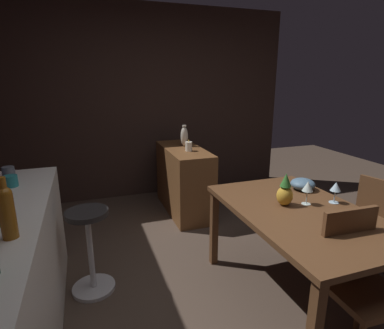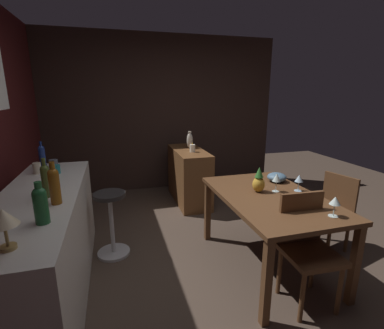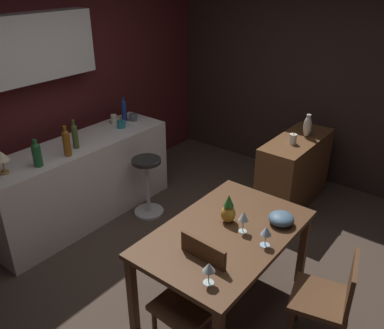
% 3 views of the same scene
% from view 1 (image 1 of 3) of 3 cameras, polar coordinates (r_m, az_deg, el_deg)
% --- Properties ---
extents(ground_plane, '(9.00, 9.00, 0.00)m').
position_cam_1_polar(ground_plane, '(2.64, 8.18, -23.15)').
color(ground_plane, '#47382D').
extents(wall_side_right, '(0.10, 4.40, 2.60)m').
position_cam_1_polar(wall_side_right, '(4.43, -10.33, 10.83)').
color(wall_side_right, '#33231E').
rests_on(wall_side_right, ground_plane).
extents(dining_table, '(1.40, 0.88, 0.74)m').
position_cam_1_polar(dining_table, '(2.40, 19.25, -9.72)').
color(dining_table, '#56351E').
rests_on(dining_table, ground_plane).
extents(sideboard_cabinet, '(1.10, 0.44, 0.82)m').
position_cam_1_polar(sideboard_cabinet, '(3.91, -1.50, -2.86)').
color(sideboard_cabinet, brown).
rests_on(sideboard_cabinet, ground_plane).
extents(chair_near_window, '(0.42, 0.42, 0.89)m').
position_cam_1_polar(chair_near_window, '(2.21, 28.07, -18.00)').
color(chair_near_window, '#56351E').
rests_on(chair_near_window, ground_plane).
extents(chair_by_doorway, '(0.49, 0.49, 0.82)m').
position_cam_1_polar(chair_by_doorway, '(3.09, 29.74, -9.15)').
color(chair_by_doorway, '#56351E').
rests_on(chair_by_doorway, ground_plane).
extents(bar_stool, '(0.34, 0.34, 0.69)m').
position_cam_1_polar(bar_stool, '(2.62, -18.18, -14.49)').
color(bar_stool, '#262323').
rests_on(bar_stool, ground_plane).
extents(wine_glass_right, '(0.08, 0.08, 0.16)m').
position_cam_1_polar(wine_glass_right, '(2.55, 24.89, -3.84)').
color(wine_glass_right, silver).
rests_on(wine_glass_right, dining_table).
extents(wine_glass_center, '(0.08, 0.08, 0.18)m').
position_cam_1_polar(wine_glass_center, '(2.44, 20.49, -3.87)').
color(wine_glass_center, silver).
rests_on(wine_glass_center, dining_table).
extents(pineapple_centerpiece, '(0.12, 0.12, 0.25)m').
position_cam_1_polar(pineapple_centerpiece, '(2.38, 16.70, -4.82)').
color(pineapple_centerpiece, gold).
rests_on(pineapple_centerpiece, dining_table).
extents(fruit_bowl, '(0.20, 0.20, 0.10)m').
position_cam_1_polar(fruit_bowl, '(2.78, 19.66, -3.40)').
color(fruit_bowl, slate).
rests_on(fruit_bowl, dining_table).
extents(wine_bottle_amber, '(0.07, 0.07, 0.31)m').
position_cam_1_polar(wine_bottle_amber, '(1.72, -30.91, -7.16)').
color(wine_bottle_amber, '#8C5114').
rests_on(wine_bottle_amber, kitchen_counter).
extents(cup_teal, '(0.13, 0.09, 0.08)m').
position_cam_1_polar(cup_teal, '(2.56, -30.32, -2.62)').
color(cup_teal, teal).
rests_on(cup_teal, kitchen_counter).
extents(cup_slate, '(0.12, 0.09, 0.09)m').
position_cam_1_polar(cup_slate, '(2.81, -30.63, -1.19)').
color(cup_slate, '#515660').
rests_on(cup_slate, kitchen_counter).
extents(pillar_candle_tall, '(0.08, 0.08, 0.14)m').
position_cam_1_polar(pillar_candle_tall, '(3.64, -0.60, 3.34)').
color(pillar_candle_tall, white).
rests_on(pillar_candle_tall, sideboard_cabinet).
extents(vase_ceramic_ivory, '(0.09, 0.09, 0.26)m').
position_cam_1_polar(vase_ceramic_ivory, '(3.90, -1.42, 5.21)').
color(vase_ceramic_ivory, beige).
rests_on(vase_ceramic_ivory, sideboard_cabinet).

